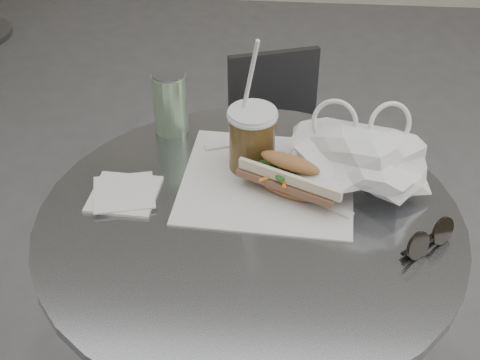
# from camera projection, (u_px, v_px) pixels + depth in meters

# --- Properties ---
(cafe_table) EXTENTS (0.76, 0.76, 0.74)m
(cafe_table) POSITION_uv_depth(u_px,v_px,m) (248.00, 322.00, 1.35)
(cafe_table) COLOR slate
(cafe_table) RESTS_ON ground
(chair_far) EXTENTS (0.35, 0.38, 0.65)m
(chair_far) POSITION_uv_depth(u_px,v_px,m) (282.00, 178.00, 2.02)
(chair_far) COLOR #2F3032
(chair_far) RESTS_ON ground
(sandwich_paper) EXTENTS (0.34, 0.32, 0.00)m
(sandwich_paper) POSITION_uv_depth(u_px,v_px,m) (268.00, 181.00, 1.27)
(sandwich_paper) COLOR white
(sandwich_paper) RESTS_ON cafe_table
(banh_mi) EXTENTS (0.25, 0.19, 0.08)m
(banh_mi) POSITION_uv_depth(u_px,v_px,m) (289.00, 177.00, 1.21)
(banh_mi) COLOR #AA7040
(banh_mi) RESTS_ON sandwich_paper
(iced_coffee) EXTENTS (0.10, 0.10, 0.28)m
(iced_coffee) POSITION_uv_depth(u_px,v_px,m) (252.00, 139.00, 1.26)
(iced_coffee) COLOR brown
(iced_coffee) RESTS_ON cafe_table
(sunglasses) EXTENTS (0.10, 0.09, 0.05)m
(sunglasses) POSITION_uv_depth(u_px,v_px,m) (429.00, 239.00, 1.11)
(sunglasses) COLOR black
(sunglasses) RESTS_ON cafe_table
(plastic_bag) EXTENTS (0.25, 0.20, 0.12)m
(plastic_bag) POSITION_uv_depth(u_px,v_px,m) (359.00, 159.00, 1.22)
(plastic_bag) COLOR white
(plastic_bag) RESTS_ON cafe_table
(napkin_stack) EXTENTS (0.13, 0.13, 0.01)m
(napkin_stack) POSITION_uv_depth(u_px,v_px,m) (124.00, 194.00, 1.23)
(napkin_stack) COLOR white
(napkin_stack) RESTS_ON cafe_table
(drink_can) EXTENTS (0.07, 0.07, 0.13)m
(drink_can) POSITION_uv_depth(u_px,v_px,m) (170.00, 103.00, 1.37)
(drink_can) COLOR #5A9255
(drink_can) RESTS_ON cafe_table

